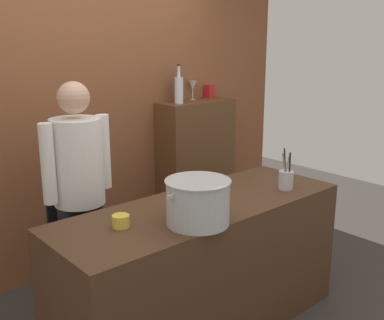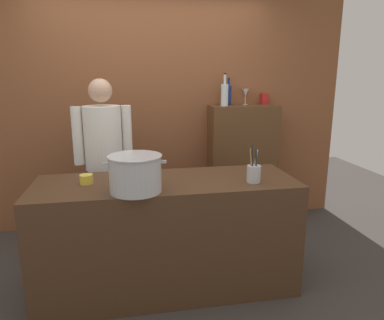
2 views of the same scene
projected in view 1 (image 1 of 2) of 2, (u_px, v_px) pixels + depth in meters
name	position (u px, v px, depth m)	size (l,w,h in m)	color
brick_back_panel	(88.00, 92.00, 3.78)	(4.40, 0.10, 3.00)	brown
prep_counter	(202.00, 268.00, 3.03)	(2.00, 0.70, 0.90)	#472D1C
bar_cabinet	(196.00, 170.00, 4.48)	(0.76, 0.32, 1.36)	brown
chef	(79.00, 185.00, 3.08)	(0.53, 0.38, 1.66)	black
stockpot_large	(198.00, 202.00, 2.58)	(0.43, 0.37, 0.26)	#B7BABF
utensil_crock	(286.00, 179.00, 3.19)	(0.10, 0.10, 0.29)	#B7BABF
butter_jar	(121.00, 221.00, 2.55)	(0.10, 0.10, 0.07)	yellow
wine_bottle_cobalt	(179.00, 90.00, 4.21)	(0.06, 0.06, 0.30)	navy
wine_bottle_clear	(179.00, 89.00, 4.10)	(0.08, 0.08, 0.35)	silver
wine_glass_wide	(193.00, 86.00, 4.38)	(0.08, 0.08, 0.18)	silver
spice_tin_red	(209.00, 91.00, 4.55)	(0.08, 0.08, 0.12)	red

